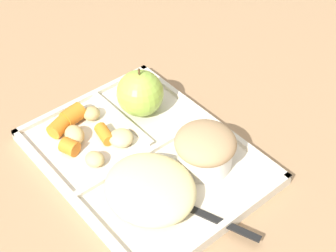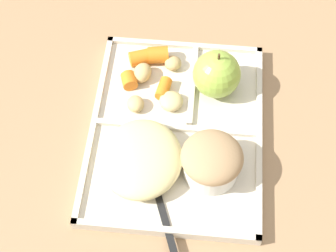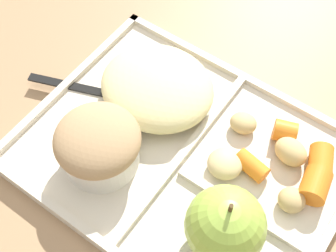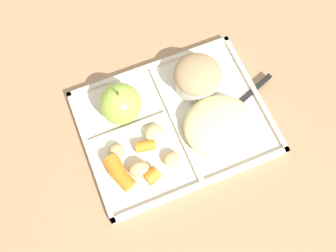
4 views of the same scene
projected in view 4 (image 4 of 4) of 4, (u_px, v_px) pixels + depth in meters
The scene contains 16 objects.
ground at pixel (175, 125), 0.68m from camera, with size 6.00×6.00×0.00m, color #997551.
lunch_tray at pixel (174, 123), 0.67m from camera, with size 0.32×0.24×0.02m.
green_apple at pixel (120, 104), 0.64m from camera, with size 0.07×0.07×0.08m.
bran_muffin at pixel (197, 77), 0.66m from camera, with size 0.08×0.08×0.06m.
carrot_slice_back at pixel (152, 176), 0.62m from camera, with size 0.02×0.02×0.02m, color orange.
carrot_slice_edge at pixel (146, 146), 0.64m from camera, with size 0.02×0.02×0.03m, color orange.
carrot_slice_near_corner at pixel (114, 166), 0.62m from camera, with size 0.03×0.03×0.03m, color orange.
carrot_slice_center at pixel (123, 179), 0.62m from camera, with size 0.02×0.02×0.03m, color orange.
potato_chunk_small at pixel (172, 159), 0.63m from camera, with size 0.02×0.03×0.02m, color tan.
potato_chunk_wedge at pixel (139, 169), 0.62m from camera, with size 0.03×0.03×0.02m, color tan.
potato_chunk_golden at pixel (155, 134), 0.65m from camera, with size 0.03×0.03×0.02m, color tan.
potato_chunk_corner at pixel (116, 151), 0.64m from camera, with size 0.03×0.03×0.02m, color tan.
egg_noodle_pile at pixel (219, 126), 0.64m from camera, with size 0.12×0.11×0.04m, color beige.
meatball_center at pixel (211, 127), 0.64m from camera, with size 0.04×0.04×0.04m, color brown.
meatball_front at pixel (221, 128), 0.64m from camera, with size 0.03×0.03×0.03m, color brown.
plastic_fork at pixel (235, 107), 0.68m from camera, with size 0.16×0.07×0.00m.
Camera 4 is at (-0.11, -0.23, 0.63)m, focal length 41.06 mm.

